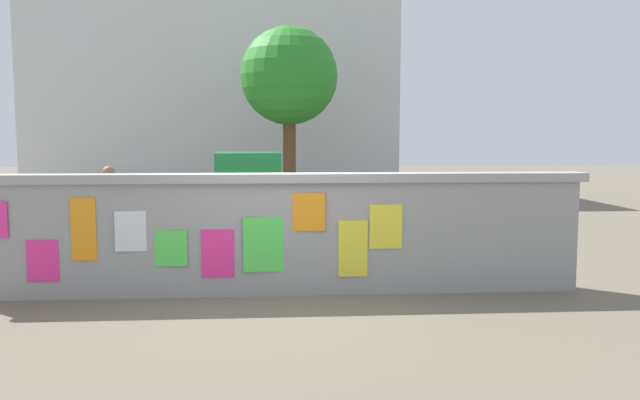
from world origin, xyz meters
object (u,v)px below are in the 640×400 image
at_px(motorcycle, 127,218).
at_px(bicycle_near, 94,250).
at_px(person_bystander, 162,216).
at_px(person_walking, 110,201).
at_px(bicycle_far, 470,249).
at_px(tree_roadside, 289,77).
at_px(auto_rickshaw_truck, 300,201).

relative_size(motorcycle, bicycle_near, 1.12).
distance_m(bicycle_near, person_bystander, 1.51).
distance_m(motorcycle, person_walking, 1.66).
bearing_deg(person_bystander, motorcycle, 109.99).
bearing_deg(bicycle_far, tree_roadside, 106.48).
xyz_separation_m(auto_rickshaw_truck, bicycle_far, (2.62, -2.41, -0.54)).
distance_m(auto_rickshaw_truck, bicycle_near, 3.98).
bearing_deg(person_walking, bicycle_near, -84.48).
bearing_deg(bicycle_near, motorcycle, 93.91).
distance_m(bicycle_near, person_walking, 1.73).
bearing_deg(bicycle_far, motorcycle, 150.53).
xyz_separation_m(auto_rickshaw_truck, motorcycle, (-3.55, 1.08, -0.44)).
relative_size(person_walking, tree_roadside, 0.30).
bearing_deg(person_bystander, bicycle_near, 149.96).
bearing_deg(bicycle_near, tree_roadside, 69.50).
bearing_deg(person_walking, tree_roadside, 64.36).
bearing_deg(person_walking, person_bystander, -59.64).
relative_size(person_bystander, tree_roadside, 0.30).
relative_size(bicycle_near, person_bystander, 1.05).
xyz_separation_m(auto_rickshaw_truck, bicycle_near, (-3.33, -2.10, -0.54)).
distance_m(auto_rickshaw_truck, tree_roadside, 7.29).
relative_size(bicycle_near, person_walking, 1.05).
xyz_separation_m(bicycle_far, tree_roadside, (-2.68, 9.06, 3.53)).
xyz_separation_m(bicycle_far, person_walking, (-6.11, 1.91, 0.62)).
bearing_deg(bicycle_near, auto_rickshaw_truck, 32.27).
relative_size(bicycle_far, person_walking, 1.05).
xyz_separation_m(motorcycle, tree_roadside, (3.49, 5.57, 3.43)).
bearing_deg(bicycle_near, person_bystander, -30.04).
bearing_deg(person_bystander, person_walking, 120.36).
xyz_separation_m(bicycle_near, person_walking, (-0.16, 1.61, 0.62)).
relative_size(bicycle_far, person_bystander, 1.05).
height_order(auto_rickshaw_truck, person_bystander, auto_rickshaw_truck).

